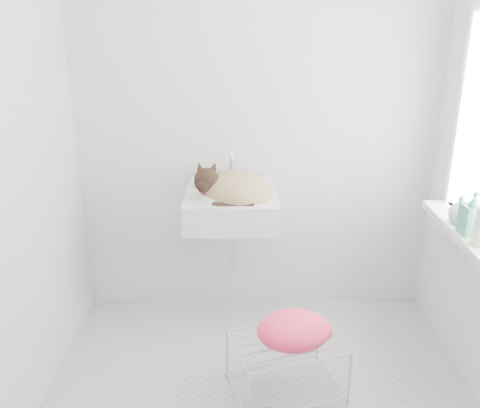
{
  "coord_description": "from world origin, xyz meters",
  "views": [
    {
      "loc": [
        -0.11,
        -2.17,
        1.87
      ],
      "look_at": [
        -0.1,
        0.5,
        0.88
      ],
      "focal_mm": 39.81,
      "sensor_mm": 36.0,
      "label": 1
    }
  ],
  "objects_px": {
    "wire_rack": "(286,367)",
    "sink": "(231,194)",
    "cat": "(233,189)",
    "bottle_c": "(459,223)",
    "bottle_b": "(469,234)"
  },
  "relations": [
    {
      "from": "wire_rack",
      "to": "sink",
      "type": "bearing_deg",
      "value": 113.07
    },
    {
      "from": "cat",
      "to": "bottle_c",
      "type": "height_order",
      "value": "cat"
    },
    {
      "from": "wire_rack",
      "to": "bottle_b",
      "type": "distance_m",
      "value": 1.12
    },
    {
      "from": "wire_rack",
      "to": "bottle_c",
      "type": "bearing_deg",
      "value": 14.78
    },
    {
      "from": "sink",
      "to": "bottle_c",
      "type": "distance_m",
      "value": 1.23
    },
    {
      "from": "sink",
      "to": "wire_rack",
      "type": "height_order",
      "value": "sink"
    },
    {
      "from": "cat",
      "to": "bottle_b",
      "type": "relative_size",
      "value": 2.23
    },
    {
      "from": "sink",
      "to": "bottle_c",
      "type": "bearing_deg",
      "value": -20.85
    },
    {
      "from": "cat",
      "to": "bottle_b",
      "type": "xyz_separation_m",
      "value": [
        1.14,
        -0.55,
        -0.04
      ]
    },
    {
      "from": "sink",
      "to": "wire_rack",
      "type": "relative_size",
      "value": 1.03
    },
    {
      "from": "sink",
      "to": "wire_rack",
      "type": "bearing_deg",
      "value": -66.93
    },
    {
      "from": "sink",
      "to": "cat",
      "type": "relative_size",
      "value": 1.12
    },
    {
      "from": "bottle_b",
      "to": "bottle_c",
      "type": "height_order",
      "value": "bottle_b"
    },
    {
      "from": "sink",
      "to": "cat",
      "type": "bearing_deg",
      "value": -53.48
    },
    {
      "from": "bottle_b",
      "to": "sink",
      "type": "bearing_deg",
      "value": 153.66
    }
  ]
}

